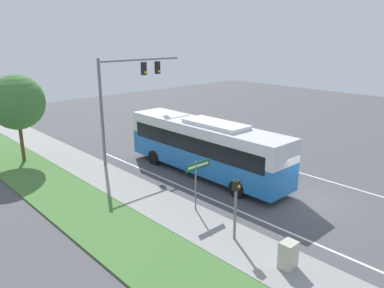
# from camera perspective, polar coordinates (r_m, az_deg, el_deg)

# --- Properties ---
(ground_plane) EXTENTS (80.00, 80.00, 0.00)m
(ground_plane) POSITION_cam_1_polar(r_m,az_deg,el_deg) (21.53, 17.11, -8.34)
(ground_plane) COLOR #4C4C4F
(sidewalk) EXTENTS (2.80, 80.00, 0.12)m
(sidewalk) POSITION_cam_1_polar(r_m,az_deg,el_deg) (16.92, 6.09, -14.56)
(sidewalk) COLOR gray
(sidewalk) RESTS_ON ground_plane
(grass_verge) EXTENTS (3.60, 80.00, 0.10)m
(grass_verge) POSITION_cam_1_polar(r_m,az_deg,el_deg) (15.02, -2.43, -18.95)
(grass_verge) COLOR #477538
(grass_verge) RESTS_ON ground_plane
(lane_divider_near) EXTENTS (0.14, 30.00, 0.01)m
(lane_divider_near) POSITION_cam_1_polar(r_m,az_deg,el_deg) (18.76, 11.42, -11.72)
(lane_divider_near) COLOR silver
(lane_divider_near) RESTS_ON ground_plane
(lane_divider_far) EXTENTS (0.14, 30.00, 0.01)m
(lane_divider_far) POSITION_cam_1_polar(r_m,az_deg,el_deg) (24.52, 21.39, -5.68)
(lane_divider_far) COLOR silver
(lane_divider_far) RESTS_ON ground_plane
(bus) EXTENTS (2.67, 12.14, 3.63)m
(bus) POSITION_cam_1_polar(r_m,az_deg,el_deg) (23.75, 1.96, -0.11)
(bus) COLOR #236BB7
(bus) RESTS_ON ground_plane
(signal_gantry) EXTENTS (6.75, 0.41, 7.29)m
(signal_gantry) POSITION_cam_1_polar(r_m,az_deg,el_deg) (26.36, -10.12, 8.39)
(signal_gantry) COLOR slate
(signal_gantry) RESTS_ON ground_plane
(pedestrian_signal) EXTENTS (0.28, 0.34, 2.86)m
(pedestrian_signal) POSITION_cam_1_polar(r_m,az_deg,el_deg) (16.17, 6.68, -8.49)
(pedestrian_signal) COLOR slate
(pedestrian_signal) RESTS_ON ground_plane
(street_sign) EXTENTS (1.64, 0.08, 2.72)m
(street_sign) POSITION_cam_1_polar(r_m,az_deg,el_deg) (18.75, 0.77, -4.80)
(street_sign) COLOR slate
(street_sign) RESTS_ON ground_plane
(utility_cabinet) EXTENTS (0.65, 0.54, 1.09)m
(utility_cabinet) POSITION_cam_1_polar(r_m,az_deg,el_deg) (15.29, 14.44, -16.05)
(utility_cabinet) COLOR #B7B29E
(utility_cabinet) RESTS_ON sidewalk
(roadside_tree) EXTENTS (3.78, 3.78, 6.10)m
(roadside_tree) POSITION_cam_1_polar(r_m,az_deg,el_deg) (28.26, -25.17, 5.79)
(roadside_tree) COLOR brown
(roadside_tree) RESTS_ON grass_verge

